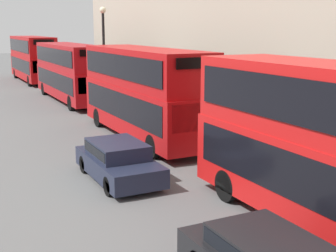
{
  "coord_description": "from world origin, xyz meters",
  "views": [
    {
      "loc": [
        -7.37,
        -3.13,
        5.31
      ],
      "look_at": [
        0.48,
        12.48,
        1.61
      ],
      "focal_mm": 50.0,
      "sensor_mm": 36.0,
      "label": 1
    }
  ],
  "objects_px": {
    "car_hatchback": "(118,160)",
    "bus_third_in_queue": "(71,70)",
    "pedestrian": "(143,103)",
    "bus_second_in_queue": "(143,89)",
    "bus_trailing": "(33,57)"
  },
  "relations": [
    {
      "from": "car_hatchback",
      "to": "pedestrian",
      "type": "height_order",
      "value": "pedestrian"
    },
    {
      "from": "car_hatchback",
      "to": "bus_third_in_queue",
      "type": "bearing_deg",
      "value": 79.64
    },
    {
      "from": "bus_second_in_queue",
      "to": "pedestrian",
      "type": "height_order",
      "value": "bus_second_in_queue"
    },
    {
      "from": "bus_third_in_queue",
      "to": "pedestrian",
      "type": "relative_size",
      "value": 6.29
    },
    {
      "from": "bus_third_in_queue",
      "to": "pedestrian",
      "type": "height_order",
      "value": "bus_third_in_queue"
    },
    {
      "from": "bus_trailing",
      "to": "pedestrian",
      "type": "relative_size",
      "value": 6.14
    },
    {
      "from": "bus_third_in_queue",
      "to": "car_hatchback",
      "type": "distance_m",
      "value": 18.98
    },
    {
      "from": "car_hatchback",
      "to": "pedestrian",
      "type": "relative_size",
      "value": 2.38
    },
    {
      "from": "bus_third_in_queue",
      "to": "bus_second_in_queue",
      "type": "bearing_deg",
      "value": -90.0
    },
    {
      "from": "bus_second_in_queue",
      "to": "car_hatchback",
      "type": "bearing_deg",
      "value": -121.87
    },
    {
      "from": "bus_second_in_queue",
      "to": "bus_trailing",
      "type": "distance_m",
      "value": 27.23
    },
    {
      "from": "bus_third_in_queue",
      "to": "bus_trailing",
      "type": "bearing_deg",
      "value": 90.0
    },
    {
      "from": "bus_second_in_queue",
      "to": "car_hatchback",
      "type": "relative_size",
      "value": 2.39
    },
    {
      "from": "bus_trailing",
      "to": "pedestrian",
      "type": "distance_m",
      "value": 22.31
    },
    {
      "from": "bus_second_in_queue",
      "to": "car_hatchback",
      "type": "xyz_separation_m",
      "value": [
        -3.4,
        -5.47,
        -1.67
      ]
    }
  ]
}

